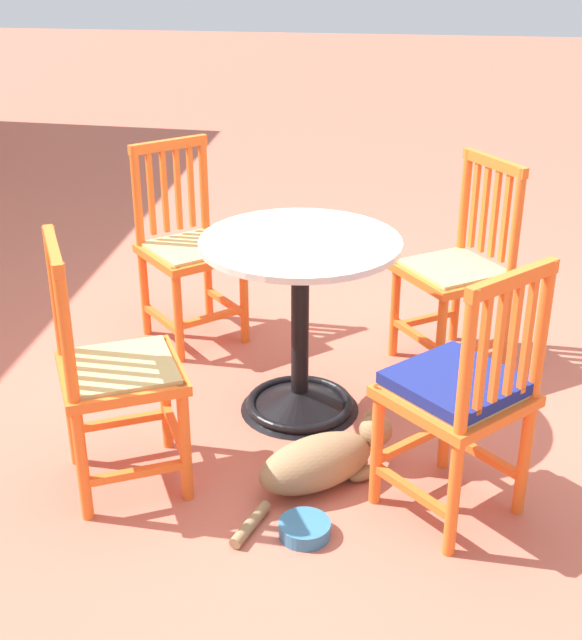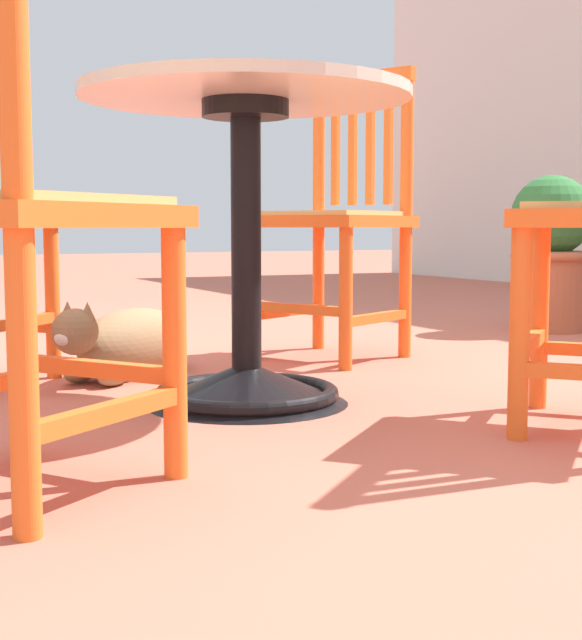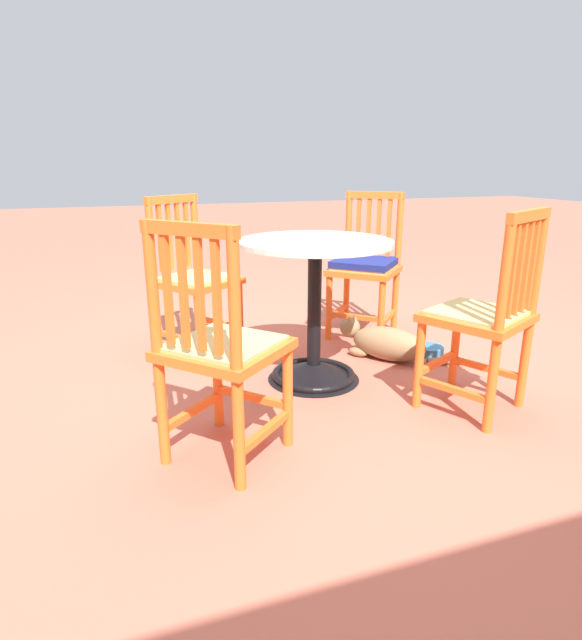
# 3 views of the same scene
# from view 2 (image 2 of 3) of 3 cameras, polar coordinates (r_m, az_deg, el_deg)

# --- Properties ---
(ground_plane) EXTENTS (24.00, 24.00, 0.00)m
(ground_plane) POSITION_cam_2_polar(r_m,az_deg,el_deg) (2.19, -5.08, -5.11)
(ground_plane) COLOR #BC604C
(cafe_table) EXTENTS (0.76, 0.76, 0.73)m
(cafe_table) POSITION_cam_2_polar(r_m,az_deg,el_deg) (2.13, -2.82, 2.31)
(cafe_table) COLOR black
(cafe_table) RESTS_ON ground_plane
(orange_chair_at_corner) EXTENTS (0.56, 0.56, 0.91)m
(orange_chair_at_corner) POSITION_cam_2_polar(r_m,az_deg,el_deg) (1.46, -17.53, 6.30)
(orange_chair_at_corner) COLOR orange
(orange_chair_at_corner) RESTS_ON ground_plane
(orange_chair_tucked_in) EXTENTS (0.54, 0.54, 0.91)m
(orange_chair_tucked_in) POSITION_cam_2_polar(r_m,az_deg,el_deg) (2.89, 2.86, 6.21)
(orange_chair_tucked_in) COLOR orange
(orange_chair_tucked_in) RESTS_ON ground_plane
(tabby_cat) EXTENTS (0.59, 0.50, 0.23)m
(tabby_cat) POSITION_cam_2_polar(r_m,az_deg,el_deg) (2.55, -10.35, -1.46)
(tabby_cat) COLOR #8E704C
(tabby_cat) RESTS_ON ground_plane
(terracotta_planter) EXTENTS (0.32, 0.32, 0.62)m
(terracotta_planter) POSITION_cam_2_polar(r_m,az_deg,el_deg) (3.78, 15.97, 4.30)
(terracotta_planter) COLOR #B25B3D
(terracotta_planter) RESTS_ON ground_plane
(pet_water_bowl) EXTENTS (0.17, 0.17, 0.05)m
(pet_water_bowl) POSITION_cam_2_polar(r_m,az_deg,el_deg) (2.85, -11.24, -2.13)
(pet_water_bowl) COLOR teal
(pet_water_bowl) RESTS_ON ground_plane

